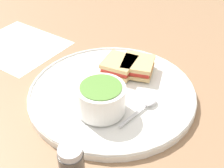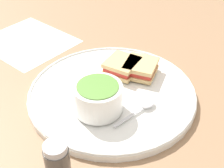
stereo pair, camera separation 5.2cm
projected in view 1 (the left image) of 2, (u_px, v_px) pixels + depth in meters
name	position (u px, v px, depth m)	size (l,w,h in m)	color
ground_plane	(112.00, 96.00, 0.70)	(2.40, 2.40, 0.00)	#8E6B4C
plate	(112.00, 93.00, 0.69)	(0.37, 0.37, 0.02)	white
soup_bowl	(101.00, 98.00, 0.62)	(0.10, 0.10, 0.06)	white
spoon	(147.00, 104.00, 0.65)	(0.11, 0.05, 0.01)	silver
sandwich_half_near	(138.00, 66.00, 0.73)	(0.09, 0.08, 0.03)	tan
sandwich_half_far	(119.00, 66.00, 0.74)	(0.08, 0.07, 0.03)	tan
menu_sheet	(18.00, 46.00, 0.88)	(0.24, 0.27, 0.00)	white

